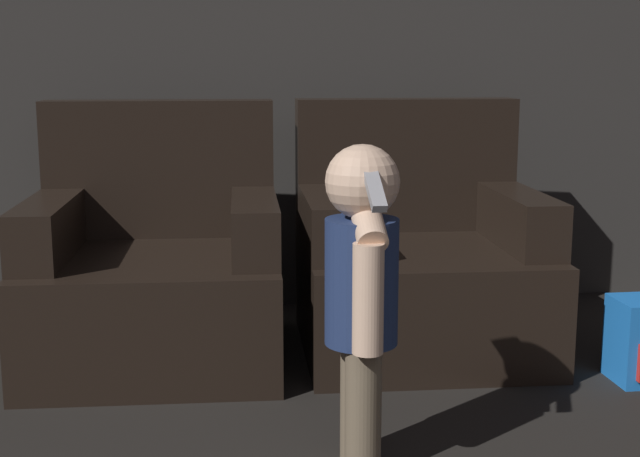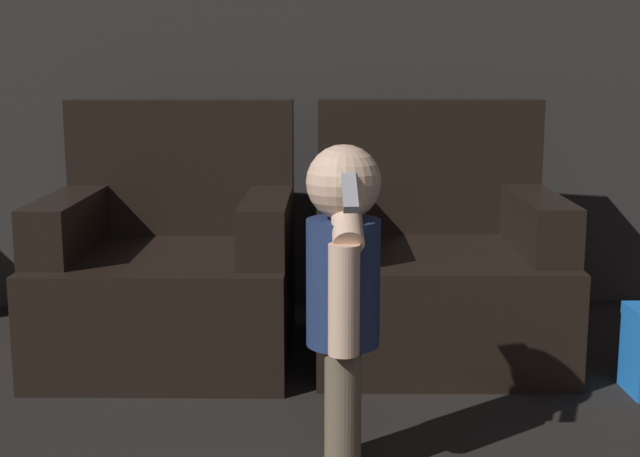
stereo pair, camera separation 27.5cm
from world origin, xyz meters
name	(u,v)px [view 2 (the right image)]	position (x,y,z in m)	size (l,w,h in m)	color
wall_back	(347,7)	(0.00, 4.50, 1.30)	(8.40, 0.05, 2.60)	#33302D
armchair_left	(172,269)	(-0.69, 3.84, 0.31)	(0.92, 0.89, 0.93)	black
armchair_right	(434,267)	(0.29, 3.84, 0.31)	(0.91, 0.89, 0.93)	black
person_toddler	(343,283)	(-0.12, 2.82, 0.51)	(0.19, 0.34, 0.87)	brown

